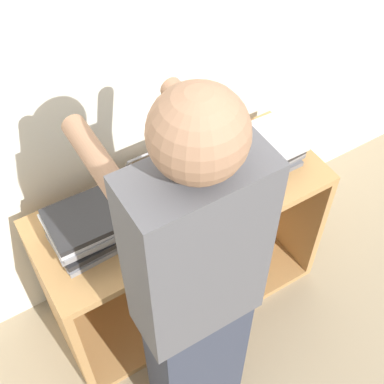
# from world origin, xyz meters

# --- Properties ---
(ground_plane) EXTENTS (12.00, 12.00, 0.00)m
(ground_plane) POSITION_xyz_m (0.00, 0.00, 0.00)
(ground_plane) COLOR gray
(wall_back) EXTENTS (8.00, 0.05, 2.40)m
(wall_back) POSITION_xyz_m (0.00, 0.61, 1.20)
(wall_back) COLOR silver
(wall_back) RESTS_ON ground_plane
(cart) EXTENTS (1.29, 0.51, 0.78)m
(cart) POSITION_xyz_m (0.00, 0.33, 0.39)
(cart) COLOR #A87A47
(cart) RESTS_ON ground_plane
(laptop_open) EXTENTS (0.35, 0.35, 0.22)m
(laptop_open) POSITION_xyz_m (0.00, 0.31, 0.83)
(laptop_open) COLOR gray
(laptop_open) RESTS_ON cart
(laptop_stack_left) EXTENTS (0.37, 0.25, 0.17)m
(laptop_stack_left) POSITION_xyz_m (-0.38, 0.26, 0.87)
(laptop_stack_left) COLOR gray
(laptop_stack_left) RESTS_ON cart
(laptop_stack_right) EXTENTS (0.38, 0.25, 0.14)m
(laptop_stack_right) POSITION_xyz_m (0.38, 0.25, 0.85)
(laptop_stack_right) COLOR slate
(laptop_stack_right) RESTS_ON cart
(person) EXTENTS (0.40, 0.54, 1.82)m
(person) POSITION_xyz_m (-0.25, -0.25, 0.93)
(person) COLOR #2D3342
(person) RESTS_ON ground_plane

